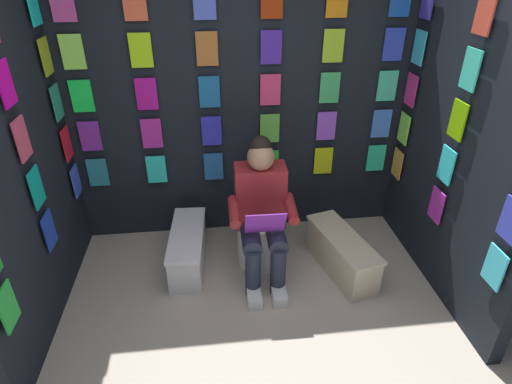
{
  "coord_description": "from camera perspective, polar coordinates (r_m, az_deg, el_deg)",
  "views": [
    {
      "loc": [
        0.27,
        1.64,
        2.37
      ],
      "look_at": [
        -0.04,
        -1.0,
        0.85
      ],
      "focal_mm": 29.38,
      "sensor_mm": 36.0,
      "label": 1
    }
  ],
  "objects": [
    {
      "name": "display_wall_left",
      "position": [
        3.33,
        26.24,
        5.51
      ],
      "size": [
        0.14,
        1.82,
        2.34
      ],
      "color": "black",
      "rests_on": "ground"
    },
    {
      "name": "display_wall_back",
      "position": [
        3.72,
        -2.22,
        10.94
      ],
      "size": [
        3.02,
        0.14,
        2.34
      ],
      "color": "black",
      "rests_on": "ground"
    },
    {
      "name": "person_reading",
      "position": [
        3.3,
        0.79,
        -2.76
      ],
      "size": [
        0.53,
        0.68,
        1.19
      ],
      "rotation": [
        0.0,
        0.0,
        -0.01
      ],
      "color": "maroon",
      "rests_on": "ground"
    },
    {
      "name": "toilet",
      "position": [
        3.63,
        0.35,
        -4.48
      ],
      "size": [
        0.41,
        0.56,
        0.77
      ],
      "rotation": [
        0.0,
        0.0,
        -0.01
      ],
      "color": "white",
      "rests_on": "ground"
    },
    {
      "name": "comic_longbox_far",
      "position": [
        3.63,
        11.57,
        -8.22
      ],
      "size": [
        0.46,
        0.85,
        0.34
      ],
      "rotation": [
        0.0,
        0.0,
        0.25
      ],
      "color": "beige",
      "rests_on": "ground"
    },
    {
      "name": "comic_longbox_near",
      "position": [
        3.67,
        -9.25,
        -7.59
      ],
      "size": [
        0.32,
        0.8,
        0.34
      ],
      "rotation": [
        0.0,
        0.0,
        -0.06
      ],
      "color": "silver",
      "rests_on": "ground"
    },
    {
      "name": "display_wall_right",
      "position": [
        3.08,
        -29.75,
        2.7
      ],
      "size": [
        0.14,
        1.82,
        2.34
      ],
      "color": "black",
      "rests_on": "ground"
    }
  ]
}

